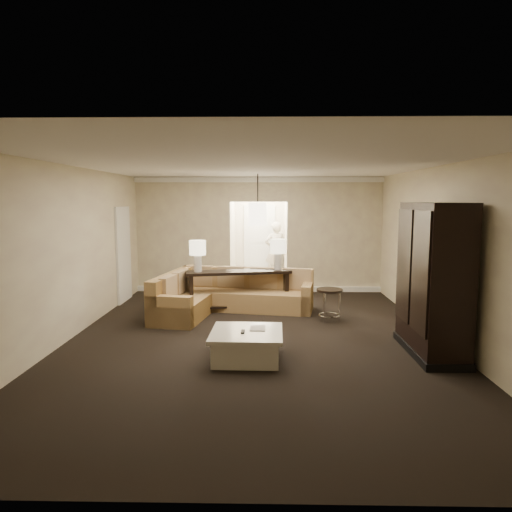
{
  "coord_description": "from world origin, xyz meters",
  "views": [
    {
      "loc": [
        0.16,
        -7.14,
        2.25
      ],
      "look_at": [
        -0.01,
        1.2,
        1.22
      ],
      "focal_mm": 32.0,
      "sensor_mm": 36.0,
      "label": 1
    }
  ],
  "objects_px": {
    "coffee_table": "(247,345)",
    "drink_table": "(329,298)",
    "sectional_sofa": "(224,295)",
    "person": "(275,248)",
    "console_table": "(239,287)",
    "armoire": "(433,283)"
  },
  "relations": [
    {
      "from": "coffee_table",
      "to": "drink_table",
      "type": "relative_size",
      "value": 1.7
    },
    {
      "from": "drink_table",
      "to": "sectional_sofa",
      "type": "bearing_deg",
      "value": 161.88
    },
    {
      "from": "drink_table",
      "to": "person",
      "type": "height_order",
      "value": "person"
    },
    {
      "from": "person",
      "to": "console_table",
      "type": "bearing_deg",
      "value": 66.37
    },
    {
      "from": "sectional_sofa",
      "to": "coffee_table",
      "type": "bearing_deg",
      "value": -68.6
    },
    {
      "from": "sectional_sofa",
      "to": "drink_table",
      "type": "bearing_deg",
      "value": -8.33
    },
    {
      "from": "console_table",
      "to": "drink_table",
      "type": "xyz_separation_m",
      "value": [
        1.74,
        -0.8,
        -0.06
      ]
    },
    {
      "from": "coffee_table",
      "to": "sectional_sofa",
      "type": "bearing_deg",
      "value": 101.62
    },
    {
      "from": "drink_table",
      "to": "person",
      "type": "distance_m",
      "value": 4.52
    },
    {
      "from": "armoire",
      "to": "person",
      "type": "xyz_separation_m",
      "value": [
        -2.14,
        6.19,
        -0.15
      ]
    },
    {
      "from": "sectional_sofa",
      "to": "person",
      "type": "distance_m",
      "value": 3.94
    },
    {
      "from": "coffee_table",
      "to": "person",
      "type": "height_order",
      "value": "person"
    },
    {
      "from": "drink_table",
      "to": "person",
      "type": "relative_size",
      "value": 0.33
    },
    {
      "from": "sectional_sofa",
      "to": "console_table",
      "type": "distance_m",
      "value": 0.35
    },
    {
      "from": "armoire",
      "to": "drink_table",
      "type": "bearing_deg",
      "value": 124.43
    },
    {
      "from": "person",
      "to": "armoire",
      "type": "bearing_deg",
      "value": 98.37
    },
    {
      "from": "sectional_sofa",
      "to": "person",
      "type": "bearing_deg",
      "value": 83.27
    },
    {
      "from": "sectional_sofa",
      "to": "armoire",
      "type": "xyz_separation_m",
      "value": [
        3.25,
        -2.45,
        0.72
      ]
    },
    {
      "from": "coffee_table",
      "to": "person",
      "type": "xyz_separation_m",
      "value": [
        0.54,
        6.48,
        0.7
      ]
    },
    {
      "from": "coffee_table",
      "to": "armoire",
      "type": "bearing_deg",
      "value": 6.2
    },
    {
      "from": "sectional_sofa",
      "to": "person",
      "type": "relative_size",
      "value": 1.72
    },
    {
      "from": "sectional_sofa",
      "to": "drink_table",
      "type": "xyz_separation_m",
      "value": [
        2.02,
        -0.66,
        0.1
      ]
    }
  ]
}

